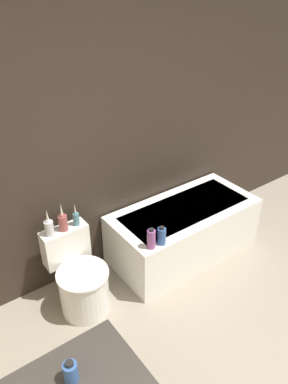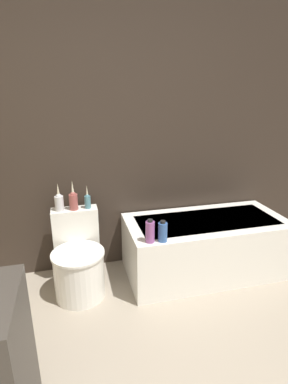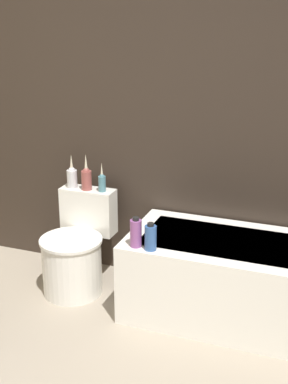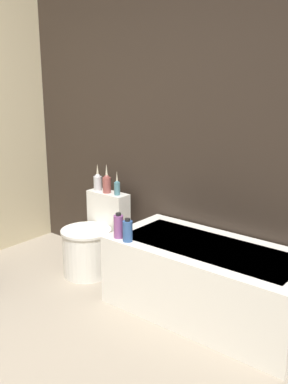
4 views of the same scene
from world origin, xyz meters
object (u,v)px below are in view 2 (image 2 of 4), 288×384
Objects in this scene: vase_bronze at (88,200)px; shampoo_bottle_tall at (150,232)px; vase_gold at (59,201)px; toilet at (79,263)px; vase_silver at (73,200)px; shampoo_bottle_short at (163,232)px; bathtub at (205,245)px.

vase_bronze reaches higher than shampoo_bottle_tall.
shampoo_bottle_tall is (0.68, -0.47, -0.14)m from vase_gold.
toilet is 2.60× the size of vase_silver.
vase_bronze is (0.24, -0.00, -0.01)m from vase_gold.
shampoo_bottle_tall is at bearing -46.72° from vase_bronze.
toilet is at bearing -60.99° from vase_gold.
toilet is 3.23× the size of vase_bronze.
bathtub is at bearing 29.10° from shampoo_bottle_short.
vase_silver reaches higher than toilet.
vase_gold is 0.84m from shampoo_bottle_tall.
vase_gold is at bearing 145.30° from shampoo_bottle_tall.
vase_gold is at bearing 119.01° from toilet.
vase_silver is (0.12, -0.01, 0.01)m from vase_gold.
vase_silver is at bearing -3.42° from vase_gold.
vase_bronze is at bearing 133.28° from shampoo_bottle_tall.
shampoo_bottle_tall is at bearing -34.70° from vase_gold.
shampoo_bottle_short is at bearing -21.97° from toilet.
toilet is 0.79m from shampoo_bottle_short.
shampoo_bottle_short is (0.66, -0.47, -0.16)m from vase_silver.
vase_silver is at bearing 90.00° from toilet.
bathtub is 0.77m from shampoo_bottle_tall.
shampoo_bottle_short is at bearing -6.60° from shampoo_bottle_tall.
shampoo_bottle_short reaches higher than bathtub.
vase_bronze is 1.10× the size of shampoo_bottle_tall.
vase_gold is 1.15× the size of vase_bronze.
vase_gold reaches higher than shampoo_bottle_short.
vase_silver is at bearing 171.08° from bathtub.
shampoo_bottle_tall is (0.44, -0.47, -0.13)m from vase_bronze.
vase_bronze is at bearing 1.88° from vase_silver.
bathtub is 8.47× the size of shampoo_bottle_short.
toilet is 2.80× the size of vase_gold.
vase_gold reaches higher than vase_bronze.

